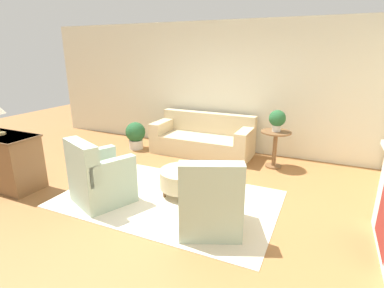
% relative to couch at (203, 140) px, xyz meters
% --- Properties ---
extents(ground_plane, '(16.00, 16.00, 0.00)m').
position_rel_couch_xyz_m(ground_plane, '(0.36, -2.23, -0.31)').
color(ground_plane, '#996638').
extents(wall_back, '(9.49, 0.12, 2.80)m').
position_rel_couch_xyz_m(wall_back, '(0.36, 0.57, 1.09)').
color(wall_back, beige).
rests_on(wall_back, ground_plane).
extents(rug, '(3.24, 2.02, 0.01)m').
position_rel_couch_xyz_m(rug, '(0.36, -2.23, -0.31)').
color(rug, beige).
rests_on(rug, ground_plane).
extents(couch, '(2.17, 0.90, 0.86)m').
position_rel_couch_xyz_m(couch, '(0.00, 0.00, 0.00)').
color(couch, '#C6B289').
rests_on(couch, ground_plane).
extents(armchair_left, '(0.98, 0.98, 0.97)m').
position_rel_couch_xyz_m(armchair_left, '(-0.52, -2.73, 0.07)').
color(armchair_left, '#9EB29E').
rests_on(armchair_left, rug).
extents(armchair_right, '(0.98, 0.98, 0.97)m').
position_rel_couch_xyz_m(armchair_right, '(1.24, -2.73, 0.07)').
color(armchair_right, '#9EB29E').
rests_on(armchair_right, rug).
extents(ottoman_table, '(0.77, 0.77, 0.40)m').
position_rel_couch_xyz_m(ottoman_table, '(0.51, -1.98, -0.04)').
color(ottoman_table, '#C6B289').
rests_on(ottoman_table, rug).
extents(side_table, '(0.57, 0.57, 0.72)m').
position_rel_couch_xyz_m(side_table, '(1.58, -0.19, 0.18)').
color(side_table, brown).
rests_on(side_table, ground_plane).
extents(dresser, '(1.23, 0.60, 0.90)m').
position_rel_couch_xyz_m(dresser, '(-2.30, -2.94, 0.15)').
color(dresser, brown).
rests_on(dresser, ground_plane).
extents(potted_plant_on_side_table, '(0.31, 0.31, 0.41)m').
position_rel_couch_xyz_m(potted_plant_on_side_table, '(1.58, -0.19, 0.64)').
color(potted_plant_on_side_table, beige).
rests_on(potted_plant_on_side_table, side_table).
extents(potted_plant_floor, '(0.45, 0.45, 0.63)m').
position_rel_couch_xyz_m(potted_plant_floor, '(-1.53, -0.35, 0.04)').
color(potted_plant_floor, beige).
rests_on(potted_plant_floor, ground_plane).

